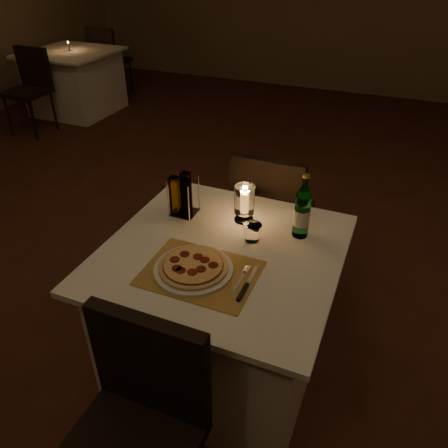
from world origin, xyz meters
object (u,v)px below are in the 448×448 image
at_px(chair_near, 138,416).
at_px(plate, 193,269).
at_px(water_bottle, 302,212).
at_px(chair_far, 270,208).
at_px(tumbler, 252,233).
at_px(main_table, 222,311).
at_px(hurricane_candle, 244,201).
at_px(neighbor_table_left, 75,82).
at_px(pizza, 193,266).

relative_size(chair_near, plate, 2.81).
bearing_deg(water_bottle, chair_far, 120.40).
bearing_deg(tumbler, main_table, -129.41).
xyz_separation_m(hurricane_candle, neighbor_table_left, (-3.24, 2.73, -0.47)).
relative_size(main_table, chair_far, 1.11).
bearing_deg(neighbor_table_left, chair_near, -48.82).
xyz_separation_m(main_table, neighbor_table_left, (-3.24, 2.99, 0.00)).
bearing_deg(water_bottle, main_table, -139.84).
xyz_separation_m(chair_near, water_bottle, (0.28, 0.95, 0.31)).
bearing_deg(plate, neighbor_table_left, 135.19).
distance_m(tumbler, water_bottle, 0.24).
distance_m(main_table, water_bottle, 0.61).
bearing_deg(main_table, hurricane_candle, 89.10).
height_order(chair_far, plate, chair_far).
bearing_deg(hurricane_candle, chair_far, 90.51).
bearing_deg(hurricane_candle, water_bottle, -4.42).
height_order(chair_far, pizza, chair_far).
bearing_deg(pizza, plate, 14.95).
bearing_deg(chair_far, neighbor_table_left, 144.94).
xyz_separation_m(main_table, tumbler, (0.09, 0.12, 0.41)).
bearing_deg(chair_near, main_table, 90.00).
xyz_separation_m(pizza, neighbor_table_left, (-3.19, 3.17, -0.39)).
distance_m(pizza, neighbor_table_left, 4.51).
distance_m(chair_far, neighbor_table_left, 3.96).
distance_m(hurricane_candle, neighbor_table_left, 4.26).
distance_m(chair_near, neighbor_table_left, 4.92).
relative_size(main_table, neighbor_table_left, 1.00).
distance_m(chair_near, water_bottle, 1.04).
xyz_separation_m(main_table, hurricane_candle, (0.00, 0.26, 0.47)).
bearing_deg(water_bottle, tumbler, -146.87).
bearing_deg(chair_far, plate, -93.20).
relative_size(main_table, chair_near, 1.11).
height_order(chair_near, plate, chair_near).
xyz_separation_m(plate, tumbler, (0.14, 0.30, 0.03)).
height_order(chair_near, pizza, chair_near).
bearing_deg(chair_near, hurricane_candle, 89.76).
xyz_separation_m(water_bottle, neighbor_table_left, (-3.52, 2.75, -0.49)).
bearing_deg(chair_near, pizza, 95.37).
relative_size(plate, neighbor_table_left, 0.32).
bearing_deg(neighbor_table_left, plate, -44.81).
height_order(chair_near, hurricane_candle, hurricane_candle).
xyz_separation_m(chair_near, hurricane_candle, (0.00, 0.97, 0.30)).
height_order(chair_near, water_bottle, water_bottle).
distance_m(main_table, chair_near, 0.74).
xyz_separation_m(main_table, pizza, (-0.05, -0.18, 0.39)).
bearing_deg(hurricane_candle, plate, -97.04).
distance_m(plate, neighbor_table_left, 4.51).
height_order(main_table, water_bottle, water_bottle).
height_order(plate, tumbler, tumbler).
height_order(chair_far, tumbler, chair_far).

